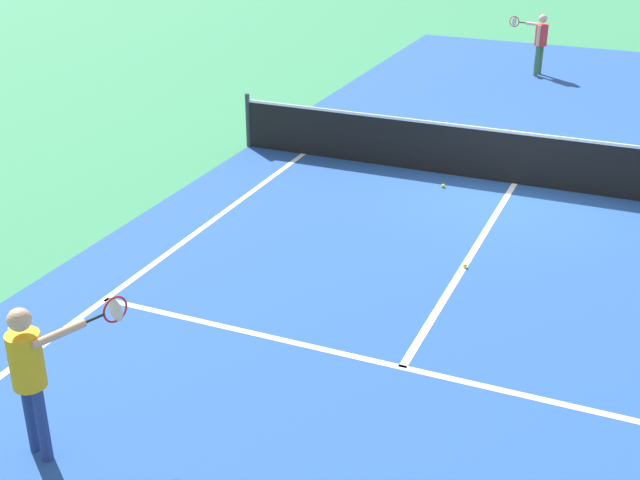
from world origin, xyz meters
name	(u,v)px	position (x,y,z in m)	size (l,w,h in m)	color
ground_plane	(515,184)	(0.00, 0.00, 0.00)	(60.00, 60.00, 0.00)	#337F51
court_surface_inbounds	(515,184)	(0.00, 0.00, 0.00)	(10.62, 24.40, 0.00)	#234C93
line_sideline_left	(125,284)	(-4.11, -5.95, 0.00)	(0.10, 11.89, 0.01)	white
line_service_near	(402,367)	(0.00, -6.40, 0.00)	(8.22, 0.10, 0.01)	white
line_center_service	(471,256)	(0.00, -3.20, 0.00)	(0.10, 6.40, 0.01)	white
net	(517,157)	(0.00, 0.00, 0.49)	(10.71, 0.09, 1.07)	#33383D
player_near	(30,366)	(-2.76, -9.22, 1.01)	(0.78, 1.09, 1.63)	navy
player_far	(540,38)	(-1.10, 8.23, 0.96)	(1.09, 0.72, 1.56)	#3F7247
tennis_ball_mid_court	(465,266)	(0.02, -3.62, 0.03)	(0.07, 0.07, 0.07)	#CCE033
tennis_ball_near_net	(443,186)	(-1.12, -0.68, 0.03)	(0.07, 0.07, 0.07)	#CCE033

